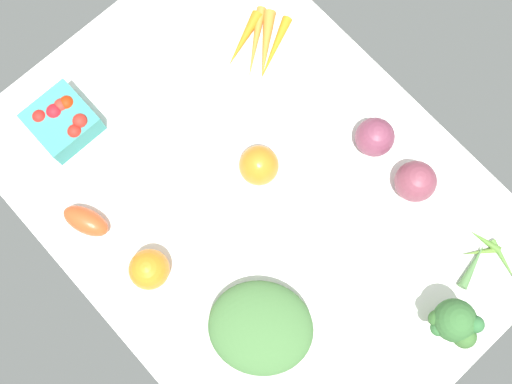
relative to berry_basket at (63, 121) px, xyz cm
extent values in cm
cube|color=white|center=(-36.88, -18.94, -4.28)|extent=(104.00, 76.00, 2.00)
cube|color=teal|center=(-0.03, 0.18, -0.42)|extent=(11.75, 11.75, 5.72)
sphere|color=red|center=(-4.39, -0.39, 2.10)|extent=(2.85, 2.85, 2.85)
sphere|color=red|center=(1.61, 0.00, 1.77)|extent=(3.35, 3.35, 3.35)
sphere|color=red|center=(1.71, -1.79, 1.74)|extent=(3.06, 3.06, 3.06)
sphere|color=red|center=(1.38, -2.96, 1.80)|extent=(3.13, 3.13, 3.13)
sphere|color=red|center=(2.77, 2.83, 1.72)|extent=(3.01, 3.01, 3.01)
sphere|color=red|center=(-3.52, -2.53, 2.23)|extent=(3.04, 3.04, 3.04)
sphere|color=orange|center=(-34.63, 6.37, 0.63)|extent=(7.82, 7.82, 7.82)
sphere|color=brown|center=(-44.90, -43.59, 0.66)|extent=(7.87, 7.87, 7.87)
cylinder|color=#A9CD79|center=(-79.20, -28.25, -0.55)|extent=(2.98, 2.98, 5.45)
sphere|color=#356632|center=(-79.20, -28.25, 5.11)|extent=(7.83, 7.83, 7.83)
sphere|color=#34622C|center=(-76.84, -26.18, 4.76)|extent=(3.02, 3.02, 3.02)
sphere|color=#326734|center=(-78.28, -25.26, 4.41)|extent=(2.91, 2.91, 2.91)
sphere|color=#316937|center=(-81.76, -30.04, 6.84)|extent=(3.08, 3.08, 3.08)
sphere|color=#3A672F|center=(-82.23, -27.48, 5.11)|extent=(4.34, 4.34, 4.34)
ellipsoid|color=orange|center=(-33.71, -22.61, 0.97)|extent=(10.03, 10.03, 8.50)
ellipsoid|color=#43703B|center=(-56.76, -1.92, -0.04)|extent=(26.26, 25.79, 6.47)
ellipsoid|color=#D54D23|center=(-18.82, 9.51, -0.86)|extent=(10.71, 7.97, 4.84)
sphere|color=brown|center=(-56.68, -43.00, 0.81)|extent=(8.17, 8.17, 8.17)
cone|color=orange|center=(-10.61, -39.35, -2.00)|extent=(7.09, 13.38, 2.56)
cone|color=orange|center=(-12.90, -40.67, -2.22)|extent=(11.88, 14.32, 2.13)
cone|color=orange|center=(-14.91, -41.84, -1.89)|extent=(12.35, 13.64, 2.77)
cone|color=orange|center=(-16.53, -42.77, -2.16)|extent=(8.50, 14.67, 2.24)
cone|color=#528230|center=(-74.10, -45.58, -2.47)|extent=(6.98, 2.97, 1.61)
cone|color=#538435|center=(-79.77, -45.47, -2.67)|extent=(9.59, 3.95, 1.21)
cone|color=#58812E|center=(-74.98, -43.14, -2.68)|extent=(5.30, 6.90, 1.20)
cone|color=#4E7B43|center=(-75.94, -40.39, -2.29)|extent=(4.72, 10.03, 1.98)
camera|label=1|loc=(-56.37, -1.10, 114.89)|focal=42.35mm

